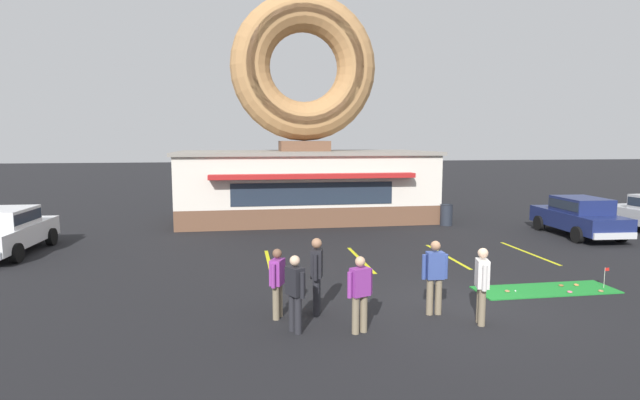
% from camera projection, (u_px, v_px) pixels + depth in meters
% --- Properties ---
extents(ground_plane, '(160.00, 160.00, 0.00)m').
position_uv_depth(ground_plane, '(455.00, 308.00, 11.66)').
color(ground_plane, black).
extents(donut_shop_building, '(12.30, 6.75, 10.96)m').
position_uv_depth(donut_shop_building, '(304.00, 143.00, 24.60)').
color(donut_shop_building, brown).
rests_on(donut_shop_building, ground).
extents(putting_mat, '(3.68, 1.14, 0.03)m').
position_uv_depth(putting_mat, '(545.00, 290.00, 13.03)').
color(putting_mat, '#1E842D').
rests_on(putting_mat, ground).
extents(mini_donut_near_left, '(0.13, 0.13, 0.04)m').
position_uv_depth(mini_donut_near_left, '(576.00, 285.00, 13.37)').
color(mini_donut_near_left, '#D17F47').
rests_on(mini_donut_near_left, putting_mat).
extents(mini_donut_near_right, '(0.13, 0.13, 0.04)m').
position_uv_depth(mini_donut_near_right, '(561.00, 285.00, 13.31)').
color(mini_donut_near_right, brown).
rests_on(mini_donut_near_right, putting_mat).
extents(mini_donut_mid_left, '(0.13, 0.13, 0.04)m').
position_uv_depth(mini_donut_mid_left, '(507.00, 291.00, 12.82)').
color(mini_donut_mid_left, '#A5724C').
rests_on(mini_donut_mid_left, putting_mat).
extents(mini_donut_mid_centre, '(0.13, 0.13, 0.04)m').
position_uv_depth(mini_donut_mid_centre, '(601.00, 291.00, 12.83)').
color(mini_donut_mid_centre, '#A5724C').
rests_on(mini_donut_mid_centre, putting_mat).
extents(mini_donut_mid_right, '(0.13, 0.13, 0.04)m').
position_uv_depth(mini_donut_mid_right, '(570.00, 292.00, 12.74)').
color(mini_donut_mid_right, '#D8667F').
rests_on(mini_donut_mid_right, putting_mat).
extents(golf_ball, '(0.04, 0.04, 0.04)m').
position_uv_depth(golf_ball, '(515.00, 291.00, 12.81)').
color(golf_ball, white).
rests_on(golf_ball, putting_mat).
extents(putting_flag_pin, '(0.13, 0.01, 0.55)m').
position_uv_depth(putting_flag_pin, '(606.00, 273.00, 13.11)').
color(putting_flag_pin, silver).
rests_on(putting_flag_pin, putting_mat).
extents(car_white, '(2.11, 4.62, 1.60)m').
position_uv_depth(car_white, '(6.00, 229.00, 17.02)').
color(car_white, silver).
rests_on(car_white, ground).
extents(car_navy, '(2.17, 4.65, 1.60)m').
position_uv_depth(car_navy, '(579.00, 215.00, 20.30)').
color(car_navy, navy).
rests_on(car_navy, ground).
extents(pedestrian_blue_sweater_man, '(0.40, 0.53, 1.60)m').
position_uv_depth(pedestrian_blue_sweater_man, '(295.00, 290.00, 10.10)').
color(pedestrian_blue_sweater_man, '#232328').
rests_on(pedestrian_blue_sweater_man, ground).
extents(pedestrian_hooded_kid, '(0.33, 0.58, 1.65)m').
position_uv_depth(pedestrian_hooded_kid, '(482.00, 282.00, 10.55)').
color(pedestrian_hooded_kid, '#7F7056').
rests_on(pedestrian_hooded_kid, ground).
extents(pedestrian_leather_jacket_man, '(0.38, 0.55, 1.56)m').
position_uv_depth(pedestrian_leather_jacket_man, '(277.00, 280.00, 10.92)').
color(pedestrian_leather_jacket_man, '#7F7056').
rests_on(pedestrian_leather_jacket_man, ground).
extents(pedestrian_clipboard_woman, '(0.33, 0.58, 1.74)m').
position_uv_depth(pedestrian_clipboard_woman, '(317.00, 272.00, 11.16)').
color(pedestrian_clipboard_woman, '#232328').
rests_on(pedestrian_clipboard_woman, ground).
extents(pedestrian_beanie_man, '(0.60, 0.26, 1.69)m').
position_uv_depth(pedestrian_beanie_man, '(435.00, 274.00, 11.13)').
color(pedestrian_beanie_man, '#7F7056').
rests_on(pedestrian_beanie_man, ground).
extents(pedestrian_crossing_woman, '(0.56, 0.36, 1.59)m').
position_uv_depth(pedestrian_crossing_woman, '(360.00, 291.00, 10.07)').
color(pedestrian_crossing_woman, '#7F7056').
rests_on(pedestrian_crossing_woman, ground).
extents(trash_bin, '(0.57, 0.57, 0.97)m').
position_uv_depth(trash_bin, '(446.00, 215.00, 22.92)').
color(trash_bin, '#232833').
rests_on(trash_bin, ground).
extents(parking_stripe_far_left, '(0.12, 3.60, 0.01)m').
position_uv_depth(parking_stripe_far_left, '(269.00, 263.00, 15.92)').
color(parking_stripe_far_left, yellow).
rests_on(parking_stripe_far_left, ground).
extents(parking_stripe_left, '(0.12, 3.60, 0.01)m').
position_uv_depth(parking_stripe_left, '(361.00, 259.00, 16.40)').
color(parking_stripe_left, yellow).
rests_on(parking_stripe_left, ground).
extents(parking_stripe_mid_left, '(0.12, 3.60, 0.01)m').
position_uv_depth(parking_stripe_mid_left, '(447.00, 256.00, 16.87)').
color(parking_stripe_mid_left, yellow).
rests_on(parking_stripe_mid_left, ground).
extents(parking_stripe_centre, '(0.12, 3.60, 0.01)m').
position_uv_depth(parking_stripe_centre, '(528.00, 253.00, 17.35)').
color(parking_stripe_centre, yellow).
rests_on(parking_stripe_centre, ground).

